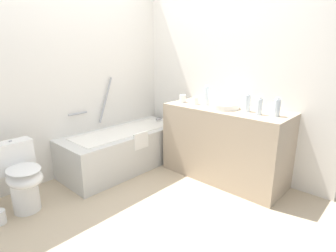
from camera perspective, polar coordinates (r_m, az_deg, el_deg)
name	(u,v)px	position (r m, az deg, el deg)	size (l,w,h in m)	color
ground_plane	(137,208)	(2.80, -6.57, -16.85)	(3.90, 3.90, 0.00)	#C1AD8E
wall_back_tiled	(63,74)	(3.43, -21.42, 10.16)	(3.30, 0.10, 2.46)	white
wall_right_mirror	(224,72)	(3.53, 11.80, 11.03)	(0.10, 2.82, 2.46)	white
bathtub	(125,147)	(3.60, -9.18, -4.50)	(1.64, 0.69, 1.16)	silver
toilet	(21,177)	(2.96, -28.63, -9.40)	(0.35, 0.51, 0.67)	white
vanity_counter	(224,144)	(3.27, 11.77, -3.67)	(0.58, 1.44, 0.87)	tan
sink_basin	(224,106)	(3.13, 11.77, 4.22)	(0.33, 0.33, 0.06)	white
sink_faucet	(233,103)	(3.30, 13.52, 4.71)	(0.13, 0.15, 0.07)	#B2B2B7
water_bottle_0	(207,96)	(3.28, 8.18, 6.39)	(0.06, 0.06, 0.24)	silver
water_bottle_1	(277,108)	(2.90, 22.05, 3.64)	(0.07, 0.07, 0.19)	silver
water_bottle_2	(247,103)	(3.02, 16.43, 4.70)	(0.07, 0.07, 0.20)	silver
water_bottle_3	(259,107)	(2.91, 18.77, 3.93)	(0.06, 0.06, 0.18)	silver
drinking_glass_0	(196,101)	(3.31, 5.94, 5.36)	(0.07, 0.07, 0.09)	white
drinking_glass_1	(183,99)	(3.42, 3.10, 5.83)	(0.08, 0.08, 0.10)	white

